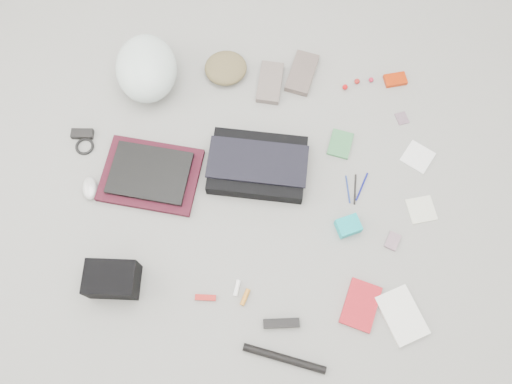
{
  "coord_description": "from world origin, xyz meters",
  "views": [
    {
      "loc": [
        0.02,
        -0.71,
        1.98
      ],
      "look_at": [
        0.0,
        0.0,
        0.05
      ],
      "focal_mm": 35.0,
      "sensor_mm": 36.0,
      "label": 1
    }
  ],
  "objects_px": {
    "bike_helmet": "(146,68)",
    "messenger_bag": "(258,165)",
    "laptop": "(150,173)",
    "camera_bag": "(112,279)",
    "book_red": "(361,305)",
    "accordion_wallet": "(348,226)"
  },
  "relations": [
    {
      "from": "laptop",
      "to": "bike_helmet",
      "type": "height_order",
      "value": "bike_helmet"
    },
    {
      "from": "messenger_bag",
      "to": "book_red",
      "type": "height_order",
      "value": "messenger_bag"
    },
    {
      "from": "camera_bag",
      "to": "messenger_bag",
      "type": "bearing_deg",
      "value": 43.35
    },
    {
      "from": "camera_bag",
      "to": "book_red",
      "type": "height_order",
      "value": "camera_bag"
    },
    {
      "from": "messenger_bag",
      "to": "book_red",
      "type": "xyz_separation_m",
      "value": [
        0.41,
        -0.57,
        -0.02
      ]
    },
    {
      "from": "laptop",
      "to": "camera_bag",
      "type": "xyz_separation_m",
      "value": [
        -0.1,
        -0.46,
        0.02
      ]
    },
    {
      "from": "book_red",
      "to": "messenger_bag",
      "type": "bearing_deg",
      "value": 145.01
    },
    {
      "from": "camera_bag",
      "to": "book_red",
      "type": "relative_size",
      "value": 1.05
    },
    {
      "from": "messenger_bag",
      "to": "camera_bag",
      "type": "distance_m",
      "value": 0.75
    },
    {
      "from": "accordion_wallet",
      "to": "laptop",
      "type": "bearing_deg",
      "value": 145.06
    },
    {
      "from": "messenger_bag",
      "to": "book_red",
      "type": "distance_m",
      "value": 0.71
    },
    {
      "from": "bike_helmet",
      "to": "camera_bag",
      "type": "relative_size",
      "value": 1.74
    },
    {
      "from": "messenger_bag",
      "to": "camera_bag",
      "type": "bearing_deg",
      "value": -132.1
    },
    {
      "from": "bike_helmet",
      "to": "book_red",
      "type": "distance_m",
      "value": 1.36
    },
    {
      "from": "messenger_bag",
      "to": "book_red",
      "type": "bearing_deg",
      "value": -48.73
    },
    {
      "from": "laptop",
      "to": "bike_helmet",
      "type": "relative_size",
      "value": 0.97
    },
    {
      "from": "bike_helmet",
      "to": "accordion_wallet",
      "type": "height_order",
      "value": "bike_helmet"
    },
    {
      "from": "laptop",
      "to": "messenger_bag",
      "type": "bearing_deg",
      "value": 14.93
    },
    {
      "from": "bike_helmet",
      "to": "messenger_bag",
      "type": "bearing_deg",
      "value": -48.17
    },
    {
      "from": "messenger_bag",
      "to": "laptop",
      "type": "distance_m",
      "value": 0.46
    },
    {
      "from": "messenger_bag",
      "to": "book_red",
      "type": "relative_size",
      "value": 2.19
    },
    {
      "from": "bike_helmet",
      "to": "accordion_wallet",
      "type": "xyz_separation_m",
      "value": [
        0.88,
        -0.68,
        -0.08
      ]
    }
  ]
}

